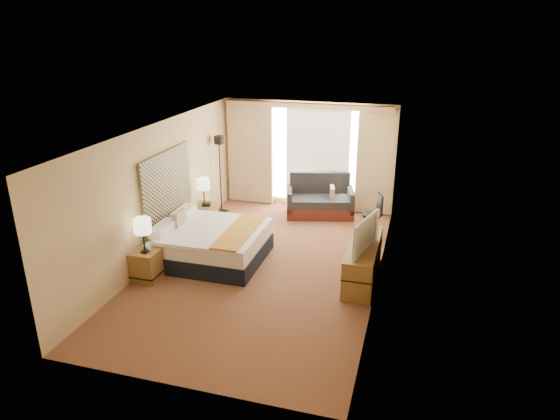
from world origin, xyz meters
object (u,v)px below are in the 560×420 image
(nightstand_left, at_px, (147,265))
(bed, at_px, (212,243))
(media_dresser, at_px, (363,261))
(loveseat, at_px, (320,202))
(floor_lamp, at_px, (220,159))
(desk_chair, at_px, (374,217))
(lamp_left, at_px, (142,227))
(nightstand_right, at_px, (205,216))
(lamp_right, at_px, (203,184))
(television, at_px, (360,233))

(nightstand_left, xyz_separation_m, bed, (0.81, 1.04, 0.07))
(media_dresser, xyz_separation_m, loveseat, (-1.39, 2.97, -0.03))
(media_dresser, xyz_separation_m, floor_lamp, (-3.73, 2.49, 0.98))
(desk_chair, bearing_deg, loveseat, 127.47)
(desk_chair, distance_m, lamp_left, 4.91)
(nightstand_right, height_order, loveseat, loveseat)
(loveseat, distance_m, lamp_left, 4.74)
(loveseat, relative_size, lamp_right, 2.91)
(loveseat, bearing_deg, floor_lamp, 177.28)
(bed, distance_m, television, 2.93)
(bed, xyz_separation_m, loveseat, (1.50, 2.98, -0.02))
(lamp_left, bearing_deg, floor_lamp, 90.96)
(nightstand_right, distance_m, loveseat, 2.76)
(media_dresser, bearing_deg, desk_chair, 90.93)
(media_dresser, height_order, bed, bed)
(lamp_left, xyz_separation_m, lamp_right, (-0.04, 2.60, -0.04))
(loveseat, height_order, desk_chair, loveseat)
(nightstand_right, height_order, desk_chair, desk_chair)
(television, bearing_deg, floor_lamp, 67.76)
(bed, relative_size, desk_chair, 2.11)
(desk_chair, distance_m, lamp_right, 3.78)
(nightstand_left, bearing_deg, desk_chair, 40.83)
(nightstand_left, bearing_deg, floor_lamp, 90.49)
(media_dresser, relative_size, floor_lamp, 0.96)
(nightstand_left, height_order, desk_chair, desk_chair)
(floor_lamp, bearing_deg, nightstand_left, -89.51)
(nightstand_right, bearing_deg, lamp_left, -89.33)
(bed, height_order, floor_lamp, floor_lamp)
(lamp_left, distance_m, lamp_right, 2.60)
(media_dresser, relative_size, television, 1.75)
(loveseat, distance_m, television, 3.57)
(nightstand_right, distance_m, bed, 1.67)
(loveseat, bearing_deg, media_dresser, -79.27)
(nightstand_left, relative_size, lamp_right, 0.93)
(media_dresser, bearing_deg, television, -100.62)
(media_dresser, distance_m, lamp_right, 4.04)
(nightstand_right, relative_size, bed, 0.29)
(nightstand_right, bearing_deg, media_dresser, -21.40)
(desk_chair, distance_m, television, 2.46)
(floor_lamp, bearing_deg, bed, -71.40)
(media_dresser, relative_size, lamp_right, 3.04)
(nightstand_right, height_order, lamp_right, lamp_right)
(media_dresser, bearing_deg, nightstand_left, -164.16)
(bed, distance_m, loveseat, 3.33)
(bed, bearing_deg, desk_chair, 36.68)
(media_dresser, xyz_separation_m, lamp_left, (-3.67, -1.13, 0.70))
(nightstand_left, relative_size, nightstand_right, 1.00)
(floor_lamp, height_order, television, floor_lamp)
(lamp_left, bearing_deg, nightstand_left, 111.22)
(nightstand_left, distance_m, floor_lamp, 3.69)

